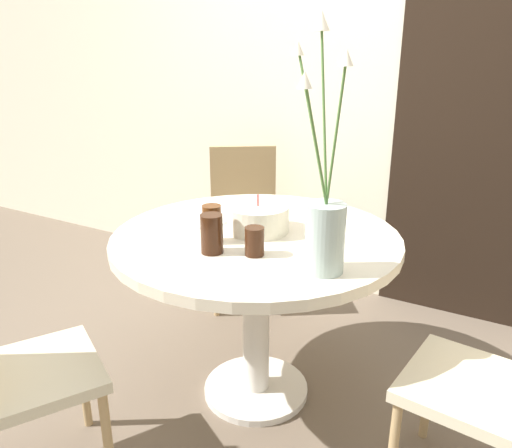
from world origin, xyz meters
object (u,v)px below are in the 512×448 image
at_px(drink_glass_1, 254,241).
at_px(birthday_cake, 258,218).
at_px(flower_vase, 324,219).
at_px(drink_glass_0, 212,224).
at_px(chair_right_flank, 3,359).
at_px(chair_left_flank, 244,217).
at_px(drink_glass_2, 212,234).
at_px(chair_near_front, 504,373).
at_px(side_plate, 202,220).

bearing_deg(drink_glass_1, birthday_cake, 116.55).
distance_m(flower_vase, drink_glass_0, 0.46).
bearing_deg(chair_right_flank, birthday_cake, -88.57).
height_order(chair_left_flank, drink_glass_2, chair_left_flank).
relative_size(chair_near_front, flower_vase, 1.13).
bearing_deg(chair_right_flank, chair_left_flank, -58.40).
xyz_separation_m(side_plate, drink_glass_2, (0.23, -0.26, 0.06)).
xyz_separation_m(flower_vase, drink_glass_2, (-0.39, -0.05, -0.11)).
relative_size(chair_near_front, drink_glass_1, 8.74).
distance_m(chair_near_front, drink_glass_0, 1.06).
height_order(chair_left_flank, flower_vase, flower_vase).
bearing_deg(drink_glass_2, chair_left_flank, 115.15).
distance_m(chair_right_flank, drink_glass_0, 0.81).
distance_m(chair_near_front, drink_glass_2, 1.02).
height_order(chair_left_flank, chair_right_flank, same).
height_order(side_plate, drink_glass_0, drink_glass_0).
bearing_deg(side_plate, birthday_cake, 1.99).
relative_size(chair_left_flank, chair_near_front, 1.00).
bearing_deg(flower_vase, chair_left_flank, 132.15).
relative_size(flower_vase, drink_glass_1, 7.74).
xyz_separation_m(chair_near_front, flower_vase, (-0.57, -0.08, 0.42)).
height_order(flower_vase, drink_glass_2, flower_vase).
bearing_deg(chair_left_flank, chair_right_flank, -121.60).
height_order(chair_near_front, side_plate, chair_near_front).
height_order(flower_vase, side_plate, flower_vase).
bearing_deg(drink_glass_0, side_plate, 134.73).
distance_m(flower_vase, side_plate, 0.68).
xyz_separation_m(chair_right_flank, drink_glass_0, (0.35, 0.65, 0.31)).
bearing_deg(side_plate, chair_right_flank, -102.36).
distance_m(drink_glass_1, drink_glass_2, 0.15).
bearing_deg(drink_glass_1, drink_glass_2, -159.20).
bearing_deg(flower_vase, drink_glass_1, 179.33).
relative_size(chair_right_flank, drink_glass_1, 8.74).
distance_m(birthday_cake, drink_glass_2, 0.27).
height_order(chair_left_flank, drink_glass_1, chair_left_flank).
distance_m(chair_right_flank, birthday_cake, 0.99).
xyz_separation_m(chair_near_front, side_plate, (-1.19, 0.13, 0.25)).
bearing_deg(chair_near_front, side_plate, -89.49).
distance_m(side_plate, drink_glass_0, 0.25).
relative_size(side_plate, drink_glass_0, 1.53).
distance_m(chair_left_flank, drink_glass_2, 1.15).
bearing_deg(drink_glass_0, birthday_cake, 63.77).
relative_size(chair_right_flank, drink_glass_2, 6.36).
distance_m(chair_near_front, side_plate, 1.22).
bearing_deg(flower_vase, chair_near_front, 7.63).
bearing_deg(drink_glass_0, drink_glass_2, -56.05).
xyz_separation_m(chair_right_flank, birthday_cake, (0.44, 0.84, 0.29)).
bearing_deg(flower_vase, side_plate, 161.38).
xyz_separation_m(flower_vase, drink_glass_1, (-0.25, 0.00, -0.12)).
bearing_deg(birthday_cake, drink_glass_0, -116.23).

